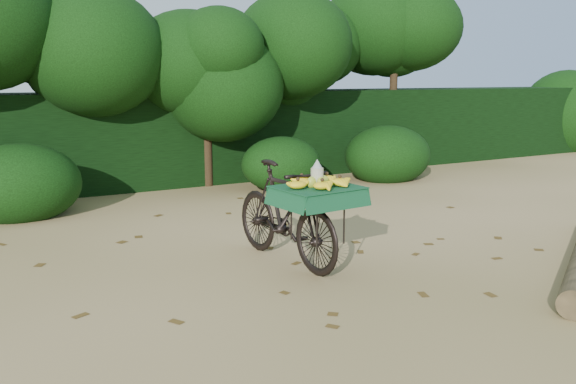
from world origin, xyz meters
TOP-DOWN VIEW (x-y plane):
  - ground at (0.00, 0.00)m, footprint 80.00×80.00m
  - vendor_bicycle at (-0.62, 0.32)m, footprint 0.89×1.96m
  - hedge_backdrop at (0.00, 6.30)m, footprint 26.00×1.80m
  - tree_row at (-0.65, 5.50)m, footprint 14.50×2.00m
  - bush_clumps at (0.50, 4.30)m, footprint 8.80×1.70m
  - leaf_litter at (0.00, 0.65)m, footprint 7.00×7.30m

SIDE VIEW (x-z plane):
  - ground at x=0.00m, z-range 0.00..0.00m
  - leaf_litter at x=0.00m, z-range 0.00..0.01m
  - bush_clumps at x=0.50m, z-range 0.00..0.90m
  - vendor_bicycle at x=-0.62m, z-range 0.01..1.17m
  - hedge_backdrop at x=0.00m, z-range 0.00..1.80m
  - tree_row at x=-0.65m, z-range 0.00..4.00m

